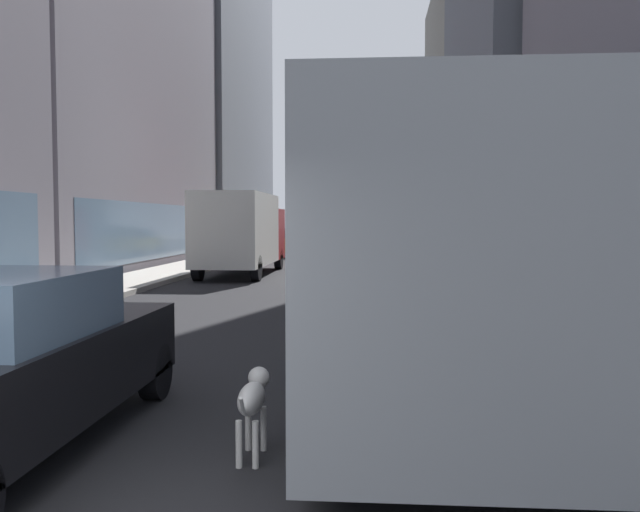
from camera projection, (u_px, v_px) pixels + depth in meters
ground_plane at (334, 256)px, 38.20m from camera, size 120.00×120.00×0.00m
sidewalk_left at (239, 254)px, 38.63m from camera, size 2.40×110.00×0.15m
sidewalk_right at (432, 255)px, 37.76m from camera, size 2.40×110.00×0.15m
building_left_far at (189, 12)px, 50.12m from camera, size 9.85×21.03×36.27m
building_right_far at (511, 115)px, 45.57m from camera, size 10.56×18.05×18.89m
transit_bus at (420, 240)px, 9.67m from camera, size 2.78×11.53×3.05m
car_blue_hatchback at (379, 237)px, 49.07m from camera, size 1.72×4.54×1.62m
car_red_coupe at (350, 248)px, 28.90m from camera, size 1.90×4.51×1.62m
car_white_van at (345, 257)px, 22.34m from camera, size 1.87×4.33×1.62m
car_yellow_taxi at (285, 242)px, 37.29m from camera, size 1.94×3.93×1.62m
car_silver_sedan at (381, 240)px, 41.78m from camera, size 1.88×4.41×1.62m
box_truck at (242, 231)px, 24.71m from camera, size 2.30×7.50×3.05m
dalmatian_dog at (253, 398)px, 5.69m from camera, size 0.22×0.96×0.72m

